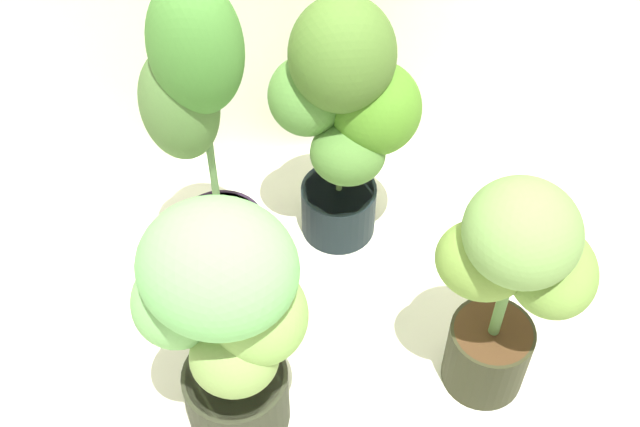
{
  "coord_description": "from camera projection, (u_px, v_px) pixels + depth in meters",
  "views": [
    {
      "loc": [
        -0.24,
        -1.13,
        1.99
      ],
      "look_at": [
        -0.06,
        0.18,
        0.44
      ],
      "focal_mm": 47.27,
      "sensor_mm": 36.0,
      "label": 1
    }
  ],
  "objects": [
    {
      "name": "ground_plane",
      "position": [
        351.0,
        367.0,
        2.26
      ],
      "size": [
        8.0,
        8.0,
        0.0
      ],
      "primitive_type": "plane",
      "color": "silver",
      "rests_on": "ground"
    },
    {
      "name": "potted_plant_back_left",
      "position": [
        200.0,
        130.0,
        2.08
      ],
      "size": [
        0.34,
        0.29,
        0.98
      ],
      "color": "black",
      "rests_on": "ground"
    },
    {
      "name": "potted_plant_front_left",
      "position": [
        225.0,
        317.0,
        1.81
      ],
      "size": [
        0.46,
        0.42,
        0.77
      ],
      "color": "#272A1C",
      "rests_on": "ground"
    },
    {
      "name": "potted_plant_back_center",
      "position": [
        345.0,
        109.0,
        2.2
      ],
      "size": [
        0.47,
        0.35,
        0.82
      ],
      "color": "black",
      "rests_on": "ground"
    },
    {
      "name": "potted_plant_front_right",
      "position": [
        511.0,
        279.0,
        1.92
      ],
      "size": [
        0.41,
        0.3,
        0.72
      ],
      "color": "#292A17",
      "rests_on": "ground"
    }
  ]
}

